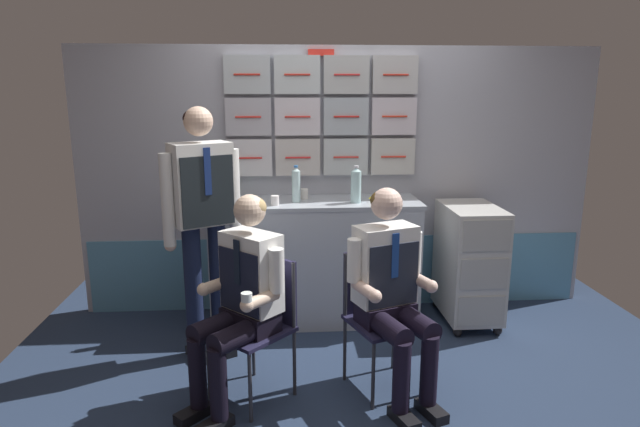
{
  "coord_description": "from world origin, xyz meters",
  "views": [
    {
      "loc": [
        -0.47,
        -3.0,
        1.82
      ],
      "look_at": [
        -0.24,
        0.23,
        1.07
      ],
      "focal_mm": 30.43,
      "sensor_mm": 36.0,
      "label": 1
    }
  ],
  "objects_px": {
    "crew_member_right": "(392,285)",
    "crew_member_standing": "(203,212)",
    "water_bottle_short": "(217,186)",
    "snack_banana": "(378,198)",
    "service_trolley": "(469,261)",
    "crew_member_left": "(241,294)",
    "folding_chair_right": "(377,304)",
    "coffee_cup_spare": "(275,200)",
    "folding_chair_left": "(262,312)"
  },
  "relations": [
    {
      "from": "crew_member_right",
      "to": "crew_member_standing",
      "type": "height_order",
      "value": "crew_member_standing"
    },
    {
      "from": "water_bottle_short",
      "to": "snack_banana",
      "type": "xyz_separation_m",
      "value": [
        1.22,
        0.12,
        -0.13
      ]
    },
    {
      "from": "service_trolley",
      "to": "crew_member_left",
      "type": "height_order",
      "value": "crew_member_left"
    },
    {
      "from": "service_trolley",
      "to": "water_bottle_short",
      "type": "bearing_deg",
      "value": 179.72
    },
    {
      "from": "folding_chair_right",
      "to": "water_bottle_short",
      "type": "relative_size",
      "value": 2.66
    },
    {
      "from": "service_trolley",
      "to": "snack_banana",
      "type": "height_order",
      "value": "snack_banana"
    },
    {
      "from": "folding_chair_right",
      "to": "water_bottle_short",
      "type": "xyz_separation_m",
      "value": [
        -1.05,
        0.86,
        0.61
      ]
    },
    {
      "from": "crew_member_left",
      "to": "coffee_cup_spare",
      "type": "xyz_separation_m",
      "value": [
        0.19,
        1.03,
        0.33
      ]
    },
    {
      "from": "folding_chair_left",
      "to": "water_bottle_short",
      "type": "relative_size",
      "value": 2.66
    },
    {
      "from": "coffee_cup_spare",
      "to": "crew_member_left",
      "type": "bearing_deg",
      "value": -100.33
    },
    {
      "from": "folding_chair_right",
      "to": "coffee_cup_spare",
      "type": "xyz_separation_m",
      "value": [
        -0.63,
        0.85,
        0.49
      ]
    },
    {
      "from": "folding_chair_left",
      "to": "coffee_cup_spare",
      "type": "bearing_deg",
      "value": 85.27
    },
    {
      "from": "service_trolley",
      "to": "snack_banana",
      "type": "distance_m",
      "value": 0.87
    },
    {
      "from": "folding_chair_left",
      "to": "coffee_cup_spare",
      "type": "height_order",
      "value": "coffee_cup_spare"
    },
    {
      "from": "crew_member_right",
      "to": "snack_banana",
      "type": "distance_m",
      "value": 1.17
    },
    {
      "from": "water_bottle_short",
      "to": "crew_member_standing",
      "type": "bearing_deg",
      "value": -96.98
    },
    {
      "from": "crew_member_right",
      "to": "crew_member_standing",
      "type": "bearing_deg",
      "value": 153.33
    },
    {
      "from": "service_trolley",
      "to": "crew_member_standing",
      "type": "distance_m",
      "value": 2.09
    },
    {
      "from": "crew_member_standing",
      "to": "water_bottle_short",
      "type": "relative_size",
      "value": 5.4
    },
    {
      "from": "crew_member_left",
      "to": "crew_member_right",
      "type": "xyz_separation_m",
      "value": [
        0.88,
        0.04,
        0.01
      ]
    },
    {
      "from": "service_trolley",
      "to": "coffee_cup_spare",
      "type": "height_order",
      "value": "coffee_cup_spare"
    },
    {
      "from": "folding_chair_right",
      "to": "water_bottle_short",
      "type": "bearing_deg",
      "value": 140.75
    },
    {
      "from": "crew_member_right",
      "to": "water_bottle_short",
      "type": "height_order",
      "value": "water_bottle_short"
    },
    {
      "from": "folding_chair_right",
      "to": "service_trolley",
      "type": "bearing_deg",
      "value": 44.05
    },
    {
      "from": "folding_chair_left",
      "to": "crew_member_right",
      "type": "bearing_deg",
      "value": -5.89
    },
    {
      "from": "crew_member_right",
      "to": "crew_member_standing",
      "type": "xyz_separation_m",
      "value": [
        -1.16,
        0.58,
        0.33
      ]
    },
    {
      "from": "crew_member_left",
      "to": "water_bottle_short",
      "type": "xyz_separation_m",
      "value": [
        -0.23,
        1.05,
        0.44
      ]
    },
    {
      "from": "crew_member_right",
      "to": "snack_banana",
      "type": "xyz_separation_m",
      "value": [
        0.11,
        1.13,
        0.3
      ]
    },
    {
      "from": "folding_chair_left",
      "to": "crew_member_left",
      "type": "xyz_separation_m",
      "value": [
        -0.11,
        -0.12,
        0.16
      ]
    },
    {
      "from": "service_trolley",
      "to": "folding_chair_left",
      "type": "distance_m",
      "value": 1.83
    },
    {
      "from": "snack_banana",
      "to": "crew_member_left",
      "type": "bearing_deg",
      "value": -130.33
    },
    {
      "from": "water_bottle_short",
      "to": "coffee_cup_spare",
      "type": "distance_m",
      "value": 0.43
    },
    {
      "from": "service_trolley",
      "to": "water_bottle_short",
      "type": "xyz_separation_m",
      "value": [
        -1.93,
        0.01,
        0.62
      ]
    },
    {
      "from": "folding_chair_left",
      "to": "snack_banana",
      "type": "distance_m",
      "value": 1.45
    },
    {
      "from": "snack_banana",
      "to": "water_bottle_short",
      "type": "bearing_deg",
      "value": -174.46
    },
    {
      "from": "folding_chair_right",
      "to": "crew_member_standing",
      "type": "bearing_deg",
      "value": 158.64
    },
    {
      "from": "crew_member_right",
      "to": "water_bottle_short",
      "type": "relative_size",
      "value": 3.98
    },
    {
      "from": "crew_member_standing",
      "to": "snack_banana",
      "type": "height_order",
      "value": "crew_member_standing"
    },
    {
      "from": "coffee_cup_spare",
      "to": "snack_banana",
      "type": "distance_m",
      "value": 0.81
    },
    {
      "from": "crew_member_right",
      "to": "water_bottle_short",
      "type": "bearing_deg",
      "value": 137.63
    },
    {
      "from": "folding_chair_left",
      "to": "crew_member_left",
      "type": "height_order",
      "value": "crew_member_left"
    },
    {
      "from": "service_trolley",
      "to": "water_bottle_short",
      "type": "height_order",
      "value": "water_bottle_short"
    },
    {
      "from": "folding_chair_right",
      "to": "crew_member_standing",
      "type": "distance_m",
      "value": 1.29
    },
    {
      "from": "crew_member_left",
      "to": "snack_banana",
      "type": "xyz_separation_m",
      "value": [
        0.99,
        1.16,
        0.31
      ]
    },
    {
      "from": "crew_member_right",
      "to": "snack_banana",
      "type": "relative_size",
      "value": 7.32
    },
    {
      "from": "crew_member_standing",
      "to": "service_trolley",
      "type": "bearing_deg",
      "value": 11.91
    },
    {
      "from": "folding_chair_right",
      "to": "water_bottle_short",
      "type": "distance_m",
      "value": 1.49
    },
    {
      "from": "coffee_cup_spare",
      "to": "snack_banana",
      "type": "xyz_separation_m",
      "value": [
        0.8,
        0.13,
        -0.02
      ]
    },
    {
      "from": "crew_member_standing",
      "to": "coffee_cup_spare",
      "type": "height_order",
      "value": "crew_member_standing"
    },
    {
      "from": "folding_chair_left",
      "to": "folding_chair_right",
      "type": "distance_m",
      "value": 0.71
    }
  ]
}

